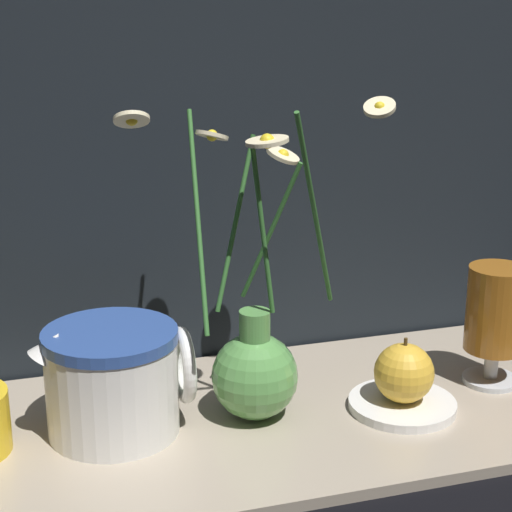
{
  "coord_description": "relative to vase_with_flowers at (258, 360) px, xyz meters",
  "views": [
    {
      "loc": [
        -0.24,
        -0.8,
        0.45
      ],
      "look_at": [
        0.0,
        0.0,
        0.19
      ],
      "focal_mm": 60.0,
      "sensor_mm": 36.0,
      "label": 1
    }
  ],
  "objects": [
    {
      "name": "shelf",
      "position": [
        -0.0,
        -0.0,
        -0.07
      ],
      "size": [
        0.77,
        0.34,
        0.01
      ],
      "color": "tan",
      "rests_on": "ground_plane"
    },
    {
      "name": "saucer_plate",
      "position": [
        0.16,
        -0.03,
        -0.06
      ],
      "size": [
        0.12,
        0.12,
        0.01
      ],
      "color": "white",
      "rests_on": "shelf"
    },
    {
      "name": "tea_glass",
      "position": [
        0.29,
        -0.0,
        0.02
      ],
      "size": [
        0.07,
        0.07,
        0.14
      ],
      "color": "silver",
      "rests_on": "shelf"
    },
    {
      "name": "ceramic_pitcher",
      "position": [
        -0.15,
        0.01,
        -0.0
      ],
      "size": [
        0.16,
        0.14,
        0.12
      ],
      "color": "white",
      "rests_on": "shelf"
    },
    {
      "name": "vase_with_flowers",
      "position": [
        0.0,
        0.0,
        0.0
      ],
      "size": [
        0.26,
        0.17,
        0.35
      ],
      "color": "#59994C",
      "rests_on": "shelf"
    },
    {
      "name": "orange_fruit",
      "position": [
        0.16,
        -0.03,
        -0.02
      ],
      "size": [
        0.07,
        0.07,
        0.07
      ],
      "color": "gold",
      "rests_on": "saucer_plate"
    },
    {
      "name": "ground_plane",
      "position": [
        -0.0,
        -0.0,
        -0.08
      ],
      "size": [
        6.0,
        6.0,
        0.0
      ],
      "primitive_type": "plane",
      "color": "black"
    }
  ]
}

